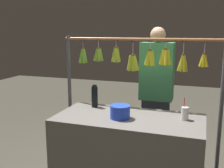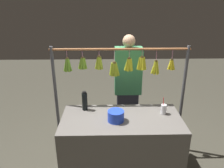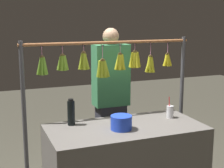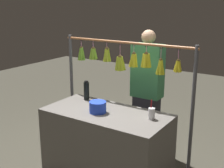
# 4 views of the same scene
# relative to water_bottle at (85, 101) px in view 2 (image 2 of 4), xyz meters

# --- Properties ---
(market_counter) EXTENTS (1.53, 0.75, 0.82)m
(market_counter) POSITION_rel_water_bottle_xyz_m (-0.48, 0.24, -0.54)
(market_counter) COLOR #66605B
(market_counter) RESTS_ON ground
(display_rack) EXTENTS (1.89, 0.14, 1.65)m
(display_rack) POSITION_rel_water_bottle_xyz_m (-0.47, -0.20, 0.29)
(display_rack) COLOR #4C4C51
(display_rack) RESTS_ON ground
(water_bottle) EXTENTS (0.07, 0.07, 0.27)m
(water_bottle) POSITION_rel_water_bottle_xyz_m (0.00, 0.00, 0.00)
(water_bottle) COLOR black
(water_bottle) RESTS_ON market_counter
(blue_bucket) EXTENTS (0.20, 0.20, 0.14)m
(blue_bucket) POSITION_rel_water_bottle_xyz_m (-0.41, 0.31, -0.06)
(blue_bucket) COLOR blue
(blue_bucket) RESTS_ON market_counter
(drink_cup) EXTENTS (0.08, 0.08, 0.23)m
(drink_cup) POSITION_rel_water_bottle_xyz_m (-1.04, 0.14, -0.06)
(drink_cup) COLOR silver
(drink_cup) RESTS_ON market_counter
(vendor_person) EXTENTS (0.42, 0.23, 1.75)m
(vendor_person) POSITION_rel_water_bottle_xyz_m (-0.63, -0.54, -0.08)
(vendor_person) COLOR #2D2D38
(vendor_person) RESTS_ON ground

